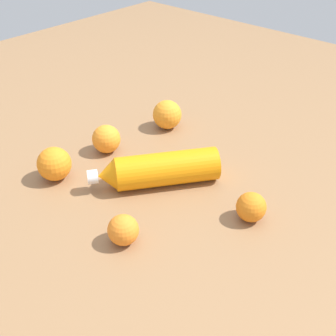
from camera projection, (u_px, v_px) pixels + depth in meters
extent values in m
plane|color=olive|center=(163.00, 180.00, 1.08)|extent=(2.40, 2.40, 0.00)
cylinder|color=orange|center=(168.00, 168.00, 1.05)|extent=(0.24, 0.20, 0.08)
cone|color=orange|center=(107.00, 175.00, 1.03)|extent=(0.08, 0.09, 0.08)
cylinder|color=white|center=(93.00, 177.00, 1.02)|extent=(0.04, 0.04, 0.03)
sphere|color=orange|center=(107.00, 139.00, 1.17)|extent=(0.07, 0.07, 0.07)
sphere|color=orange|center=(167.00, 115.00, 1.27)|extent=(0.08, 0.08, 0.08)
sphere|color=orange|center=(251.00, 207.00, 0.94)|extent=(0.06, 0.06, 0.06)
sphere|color=orange|center=(123.00, 230.00, 0.88)|extent=(0.06, 0.06, 0.06)
sphere|color=orange|center=(54.00, 164.00, 1.06)|extent=(0.08, 0.08, 0.08)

